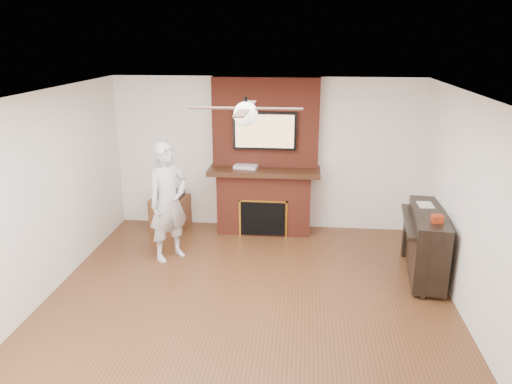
# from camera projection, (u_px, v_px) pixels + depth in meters

# --- Properties ---
(room_shell) EXTENTS (5.36, 5.86, 2.86)m
(room_shell) POSITION_uv_depth(u_px,v_px,m) (246.00, 209.00, 5.59)
(room_shell) COLOR #502D17
(room_shell) RESTS_ON ground
(fireplace) EXTENTS (1.78, 0.64, 2.50)m
(fireplace) POSITION_uv_depth(u_px,v_px,m) (265.00, 172.00, 8.09)
(fireplace) COLOR maroon
(fireplace) RESTS_ON ground
(tv) EXTENTS (1.00, 0.08, 0.60)m
(tv) POSITION_uv_depth(u_px,v_px,m) (265.00, 131.00, 7.84)
(tv) COLOR black
(tv) RESTS_ON fireplace
(ceiling_fan) EXTENTS (1.21, 1.21, 0.31)m
(ceiling_fan) POSITION_uv_depth(u_px,v_px,m) (246.00, 113.00, 5.27)
(ceiling_fan) COLOR black
(ceiling_fan) RESTS_ON room_shell
(person) EXTENTS (0.73, 0.75, 1.72)m
(person) POSITION_uv_depth(u_px,v_px,m) (168.00, 202.00, 7.07)
(person) COLOR silver
(person) RESTS_ON ground
(side_table) EXTENTS (0.61, 0.61, 0.64)m
(side_table) POSITION_uv_depth(u_px,v_px,m) (170.00, 211.00, 8.38)
(side_table) COLOR brown
(side_table) RESTS_ON ground
(piano) EXTENTS (0.67, 1.44, 1.01)m
(piano) POSITION_uv_depth(u_px,v_px,m) (426.00, 242.00, 6.62)
(piano) COLOR black
(piano) RESTS_ON ground
(cable_box) EXTENTS (0.39, 0.26, 0.05)m
(cable_box) POSITION_uv_depth(u_px,v_px,m) (246.00, 167.00, 7.99)
(cable_box) COLOR silver
(cable_box) RESTS_ON fireplace
(candle_orange) EXTENTS (0.07, 0.07, 0.13)m
(candle_orange) POSITION_uv_depth(u_px,v_px,m) (249.00, 230.00, 8.16)
(candle_orange) COLOR #BE3E16
(candle_orange) RESTS_ON ground
(candle_cream) EXTENTS (0.08, 0.08, 0.10)m
(candle_cream) POSITION_uv_depth(u_px,v_px,m) (273.00, 232.00, 8.15)
(candle_cream) COLOR beige
(candle_cream) RESTS_ON ground
(candle_blue) EXTENTS (0.07, 0.07, 0.09)m
(candle_blue) POSITION_uv_depth(u_px,v_px,m) (280.00, 232.00, 8.14)
(candle_blue) COLOR #2C4986
(candle_blue) RESTS_ON ground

